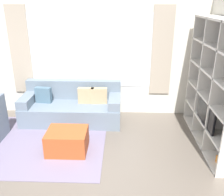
# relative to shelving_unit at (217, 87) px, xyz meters

# --- Properties ---
(wall_back) EXTENTS (6.17, 0.11, 2.70)m
(wall_back) POSITION_rel_shelving_unit_xyz_m (-2.33, 1.28, 0.27)
(wall_back) COLOR silver
(wall_back) RESTS_ON ground_plane
(area_rug) EXTENTS (2.74, 2.10, 0.01)m
(area_rug) POSITION_rel_shelving_unit_xyz_m (-3.31, -0.18, -1.08)
(area_rug) COLOR slate
(area_rug) RESTS_ON ground_plane
(shelving_unit) EXTENTS (0.38, 2.09, 2.21)m
(shelving_unit) POSITION_rel_shelving_unit_xyz_m (0.00, 0.00, 0.00)
(shelving_unit) COLOR #232328
(shelving_unit) RESTS_ON ground_plane
(couch_main) EXTENTS (2.09, 0.88, 0.83)m
(couch_main) POSITION_rel_shelving_unit_xyz_m (-2.71, 0.81, -0.78)
(couch_main) COLOR slate
(couch_main) RESTS_ON ground_plane
(ottoman) EXTENTS (0.69, 0.56, 0.40)m
(ottoman) POSITION_rel_shelving_unit_xyz_m (-2.57, -0.41, -0.89)
(ottoman) COLOR #B74C23
(ottoman) RESTS_ON ground_plane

